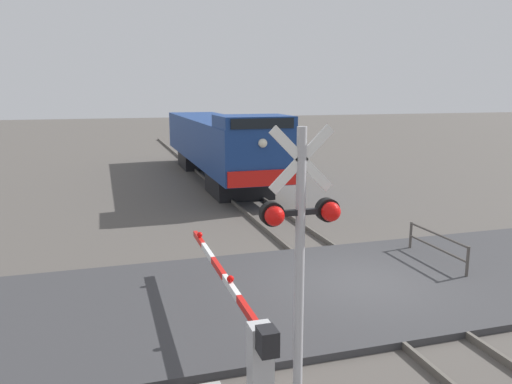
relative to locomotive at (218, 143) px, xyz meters
The scene contains 8 objects.
ground_plane 16.36m from the locomotive, 90.00° to the right, with size 160.00×160.00×0.00m, color #514C47.
rail_track_left 16.37m from the locomotive, 92.53° to the right, with size 0.08×80.00×0.15m, color #59544C.
rail_track_right 16.37m from the locomotive, 87.47° to the right, with size 0.08×80.00×0.15m, color #59544C.
road_surface 16.35m from the locomotive, 90.00° to the right, with size 36.00×5.97×0.15m, color #38383A.
locomotive is the anchor object (origin of this frame).
crossing_signal 20.76m from the locomotive, 99.34° to the right, with size 1.18×0.33×4.37m.
crossing_gate 19.48m from the locomotive, 101.22° to the right, with size 0.36×6.28×1.35m.
guard_railing 15.72m from the locomotive, 79.88° to the right, with size 0.08×2.60×0.95m.
Camera 1 is at (-5.98, -10.69, 4.85)m, focal length 35.77 mm.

